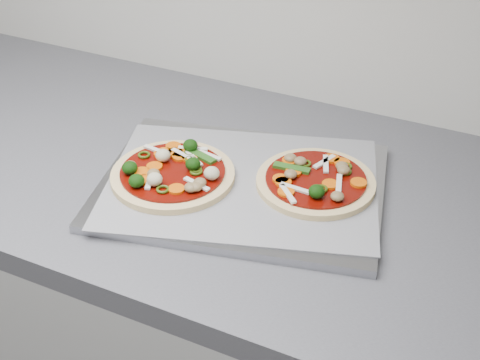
% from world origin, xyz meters
% --- Properties ---
extents(base_cabinet, '(3.60, 0.60, 0.86)m').
position_xyz_m(base_cabinet, '(0.00, 1.30, 0.43)').
color(base_cabinet, beige).
rests_on(base_cabinet, ground).
extents(countertop, '(3.60, 0.60, 0.04)m').
position_xyz_m(countertop, '(0.00, 1.30, 0.88)').
color(countertop, slate).
rests_on(countertop, base_cabinet).
extents(baking_tray, '(0.49, 0.40, 0.01)m').
position_xyz_m(baking_tray, '(0.45, 1.27, 0.91)').
color(baking_tray, '#9A9BA0').
rests_on(baking_tray, countertop).
extents(parchment, '(0.48, 0.41, 0.00)m').
position_xyz_m(parchment, '(0.45, 1.27, 0.92)').
color(parchment, gray).
rests_on(parchment, baking_tray).
extents(pizza_left, '(0.26, 0.26, 0.03)m').
position_xyz_m(pizza_left, '(0.35, 1.24, 0.93)').
color(pizza_left, '#E9CA82').
rests_on(pizza_left, parchment).
extents(pizza_right, '(0.24, 0.24, 0.03)m').
position_xyz_m(pizza_right, '(0.55, 1.31, 0.92)').
color(pizza_right, '#E9CA82').
rests_on(pizza_right, parchment).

